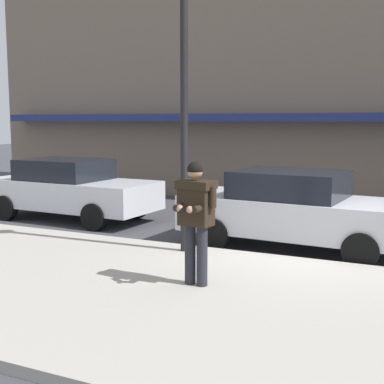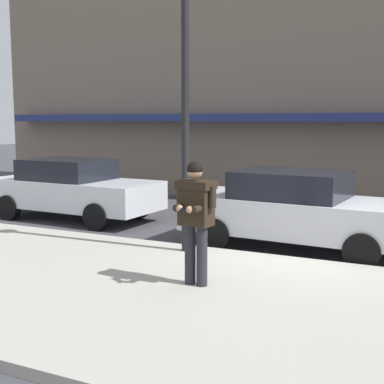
{
  "view_description": "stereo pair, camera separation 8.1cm",
  "coord_description": "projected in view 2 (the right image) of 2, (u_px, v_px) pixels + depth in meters",
  "views": [
    {
      "loc": [
        2.31,
        -9.24,
        2.52
      ],
      "look_at": [
        -0.99,
        -2.33,
        1.49
      ],
      "focal_mm": 50.0,
      "sensor_mm": 36.0,
      "label": 1
    },
    {
      "loc": [
        2.38,
        -9.21,
        2.52
      ],
      "look_at": [
        -0.99,
        -2.33,
        1.49
      ],
      "focal_mm": 50.0,
      "sensor_mm": 36.0,
      "label": 2
    }
  ],
  "objects": [
    {
      "name": "street_lamp_post",
      "position": [
        185.0,
        85.0,
        9.42
      ],
      "size": [
        0.36,
        0.36,
        4.88
      ],
      "color": "black",
      "rests_on": "sidewalk"
    },
    {
      "name": "ground_plane",
      "position": [
        299.0,
        262.0,
        9.57
      ],
      "size": [
        80.0,
        80.0,
        0.0
      ],
      "primitive_type": "plane",
      "color": "#3D3D42"
    },
    {
      "name": "curb_paint_line",
      "position": [
        357.0,
        268.0,
        9.17
      ],
      "size": [
        28.0,
        0.12,
        0.01
      ],
      "primitive_type": "cube",
      "color": "silver",
      "rests_on": "ground"
    },
    {
      "name": "man_texting_on_phone",
      "position": [
        196.0,
        210.0,
        7.64
      ],
      "size": [
        0.65,
        0.61,
        1.81
      ],
      "color": "#23232B",
      "rests_on": "sidewalk"
    },
    {
      "name": "sidewalk",
      "position": [
        318.0,
        320.0,
        6.59
      ],
      "size": [
        32.0,
        5.3,
        0.14
      ],
      "primitive_type": "cube",
      "color": "#A8A399",
      "rests_on": "ground"
    },
    {
      "name": "parked_sedan_mid",
      "position": [
        298.0,
        210.0,
        10.42
      ],
      "size": [
        4.61,
        2.14,
        1.54
      ],
      "color": "silver",
      "rests_on": "ground"
    },
    {
      "name": "parked_sedan_near",
      "position": [
        72.0,
        188.0,
        13.62
      ],
      "size": [
        4.56,
        2.06,
        1.54
      ],
      "color": "silver",
      "rests_on": "ground"
    }
  ]
}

